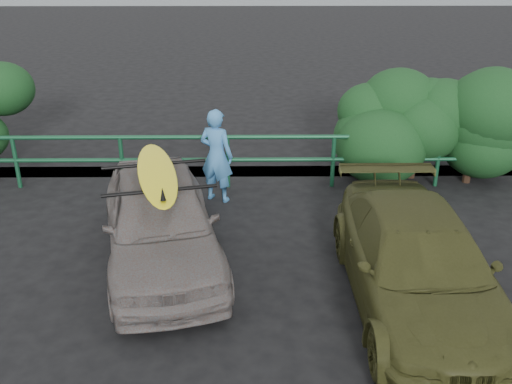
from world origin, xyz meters
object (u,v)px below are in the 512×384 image
(guardrail, at_px, (175,161))
(sedan, at_px, (160,221))
(man, at_px, (216,156))
(olive_vehicle, at_px, (418,264))
(surfboard, at_px, (157,173))

(guardrail, bearing_deg, sedan, -87.18)
(sedan, height_order, man, man)
(olive_vehicle, relative_size, surfboard, 1.70)
(sedan, bearing_deg, man, 59.81)
(sedan, xyz_separation_m, man, (0.69, 2.23, 0.19))
(sedan, height_order, surfboard, surfboard)
(surfboard, bearing_deg, man, 59.81)
(guardrail, distance_m, man, 1.07)
(olive_vehicle, bearing_deg, sedan, 161.42)
(guardrail, relative_size, surfboard, 5.64)
(guardrail, xyz_separation_m, sedan, (0.14, -2.82, 0.14))
(sedan, xyz_separation_m, surfboard, (0.00, 0.00, 0.75))
(guardrail, xyz_separation_m, surfboard, (0.14, -2.82, 0.89))
(olive_vehicle, height_order, man, man)
(olive_vehicle, height_order, surfboard, surfboard)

